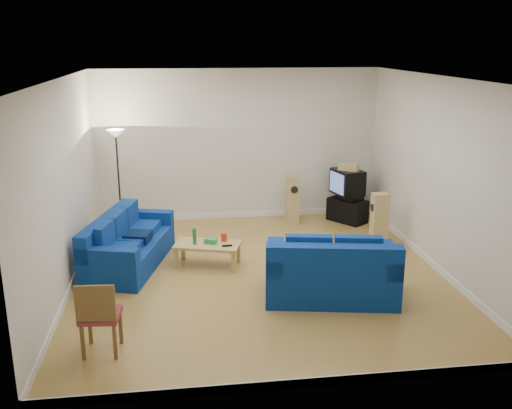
{
  "coord_description": "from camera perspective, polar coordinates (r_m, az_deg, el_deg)",
  "views": [
    {
      "loc": [
        -1.23,
        -8.68,
        3.74
      ],
      "look_at": [
        0.0,
        0.4,
        1.1
      ],
      "focal_mm": 40.0,
      "sensor_mm": 36.0,
      "label": 1
    }
  ],
  "objects": [
    {
      "name": "remote",
      "position": [
        9.65,
        -2.91,
        -4.13
      ],
      "size": [
        0.18,
        0.07,
        0.02
      ],
      "primitive_type": "cube",
      "rotation": [
        0.0,
        0.0,
        0.09
      ],
      "color": "black",
      "rests_on": "coffee_table"
    },
    {
      "name": "floor_lamp",
      "position": [
        11.45,
        -13.77,
        5.48
      ],
      "size": [
        0.36,
        0.36,
        2.09
      ],
      "color": "black",
      "rests_on": "ground"
    },
    {
      "name": "speaker_right",
      "position": [
        10.99,
        12.22,
        -1.45
      ],
      "size": [
        0.31,
        0.24,
        1.0
      ],
      "rotation": [
        0.0,
        0.0,
        -1.55
      ],
      "color": "tan",
      "rests_on": "ground"
    },
    {
      "name": "television",
      "position": [
        12.23,
        9.11,
        2.25
      ],
      "size": [
        0.66,
        0.78,
        0.53
      ],
      "rotation": [
        0.0,
        0.0,
        -1.32
      ],
      "color": "black",
      "rests_on": "av_receiver"
    },
    {
      "name": "dining_chair",
      "position": [
        7.3,
        -15.43,
        -10.49
      ],
      "size": [
        0.51,
        0.51,
        0.98
      ],
      "rotation": [
        0.0,
        0.0,
        -0.08
      ],
      "color": "brown",
      "rests_on": "ground"
    },
    {
      "name": "tissue_box",
      "position": [
        9.79,
        -4.56,
        -3.67
      ],
      "size": [
        0.24,
        0.2,
        0.08
      ],
      "primitive_type": "cube",
      "rotation": [
        0.0,
        0.0,
        -0.5
      ],
      "color": "green",
      "rests_on": "coffee_table"
    },
    {
      "name": "tv_stand",
      "position": [
        12.35,
        9.12,
        -0.58
      ],
      "size": [
        0.84,
        0.91,
        0.49
      ],
      "primitive_type": "cube",
      "rotation": [
        0.0,
        0.0,
        -0.92
      ],
      "color": "black",
      "rests_on": "ground"
    },
    {
      "name": "red_canister",
      "position": [
        9.88,
        -3.22,
        -3.29
      ],
      "size": [
        0.12,
        0.12,
        0.14
      ],
      "primitive_type": "cylinder",
      "rotation": [
        0.0,
        0.0,
        -0.21
      ],
      "color": "red",
      "rests_on": "coffee_table"
    },
    {
      "name": "centre_speaker",
      "position": [
        12.09,
        9.24,
        3.72
      ],
      "size": [
        0.43,
        0.39,
        0.15
      ],
      "primitive_type": "cube",
      "rotation": [
        0.0,
        0.0,
        -0.68
      ],
      "color": "tan",
      "rests_on": "television"
    },
    {
      "name": "coffee_table",
      "position": [
        9.82,
        -4.88,
        -4.22
      ],
      "size": [
        1.21,
        0.84,
        0.4
      ],
      "rotation": [
        0.0,
        0.0,
        -0.3
      ],
      "color": "tan",
      "rests_on": "ground"
    },
    {
      "name": "bottle",
      "position": [
        9.76,
        -6.16,
        -3.19
      ],
      "size": [
        0.09,
        0.09,
        0.28
      ],
      "primitive_type": "cylinder",
      "rotation": [
        0.0,
        0.0,
        -0.56
      ],
      "color": "#197233",
      "rests_on": "coffee_table"
    },
    {
      "name": "sofa_three_seat",
      "position": [
        10.07,
        -12.84,
        -4.18
      ],
      "size": [
        1.51,
        2.44,
        0.87
      ],
      "rotation": [
        0.0,
        0.0,
        -1.82
      ],
      "color": "#051E57",
      "rests_on": "ground"
    },
    {
      "name": "room",
      "position": [
        9.04,
        0.34,
        2.01
      ],
      "size": [
        6.01,
        6.51,
        3.21
      ],
      "color": "olive",
      "rests_on": "ground"
    },
    {
      "name": "speaker_left",
      "position": [
        12.05,
        3.66,
        0.55
      ],
      "size": [
        0.25,
        0.33,
        1.04
      ],
      "rotation": [
        0.0,
        0.0,
        0.04
      ],
      "color": "tan",
      "rests_on": "ground"
    },
    {
      "name": "sofa_loveseat",
      "position": [
        8.65,
        7.55,
        -7.04
      ],
      "size": [
        2.1,
        1.42,
        0.97
      ],
      "rotation": [
        0.0,
        0.0,
        -0.18
      ],
      "color": "#051E57",
      "rests_on": "ground"
    },
    {
      "name": "av_receiver",
      "position": [
        12.26,
        9.38,
        0.74
      ],
      "size": [
        0.57,
        0.6,
        0.11
      ],
      "primitive_type": "cube",
      "rotation": [
        0.0,
        0.0,
        -0.97
      ],
      "color": "black",
      "rests_on": "tv_stand"
    }
  ]
}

